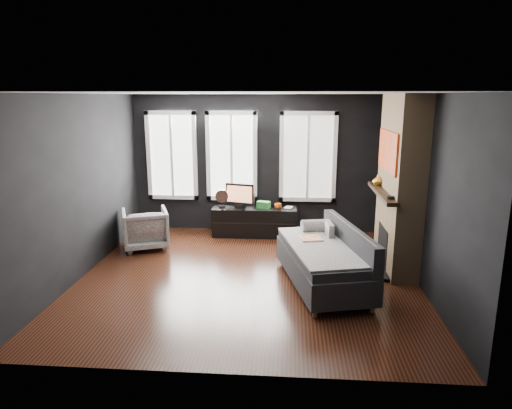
# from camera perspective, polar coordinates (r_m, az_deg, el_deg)

# --- Properties ---
(floor) EXTENTS (5.00, 5.00, 0.00)m
(floor) POSITION_cam_1_polar(r_m,az_deg,el_deg) (6.99, -1.02, -8.96)
(floor) COLOR black
(floor) RESTS_ON ground
(ceiling) EXTENTS (5.00, 5.00, 0.00)m
(ceiling) POSITION_cam_1_polar(r_m,az_deg,el_deg) (6.47, -1.12, 13.75)
(ceiling) COLOR white
(ceiling) RESTS_ON ground
(wall_back) EXTENTS (5.00, 0.02, 2.70)m
(wall_back) POSITION_cam_1_polar(r_m,az_deg,el_deg) (9.05, 0.44, 5.09)
(wall_back) COLOR black
(wall_back) RESTS_ON ground
(wall_left) EXTENTS (0.02, 5.00, 2.70)m
(wall_left) POSITION_cam_1_polar(r_m,az_deg,el_deg) (7.27, -21.09, 2.12)
(wall_left) COLOR black
(wall_left) RESTS_ON ground
(wall_right) EXTENTS (0.02, 5.00, 2.70)m
(wall_right) POSITION_cam_1_polar(r_m,az_deg,el_deg) (6.83, 20.30, 1.50)
(wall_right) COLOR black
(wall_right) RESTS_ON ground
(windows) EXTENTS (4.00, 0.16, 1.76)m
(windows) POSITION_cam_1_polar(r_m,az_deg,el_deg) (8.96, -2.49, 11.61)
(windows) COLOR white
(windows) RESTS_ON wall_back
(fireplace) EXTENTS (0.70, 1.62, 2.70)m
(fireplace) POSITION_cam_1_polar(r_m,az_deg,el_deg) (7.35, 17.56, 2.51)
(fireplace) COLOR #93724C
(fireplace) RESTS_ON floor
(sofa) EXTENTS (1.47, 2.22, 0.88)m
(sofa) POSITION_cam_1_polar(r_m,az_deg,el_deg) (6.59, 8.38, -6.45)
(sofa) COLOR #262629
(sofa) RESTS_ON floor
(stripe_pillow) EXTENTS (0.12, 0.35, 0.34)m
(stripe_pillow) POSITION_cam_1_polar(r_m,az_deg,el_deg) (6.99, 9.12, -3.64)
(stripe_pillow) COLOR gray
(stripe_pillow) RESTS_ON sofa
(armchair) EXTENTS (0.97, 0.94, 0.78)m
(armchair) POSITION_cam_1_polar(r_m,az_deg,el_deg) (8.36, -13.68, -2.72)
(armchair) COLOR white
(armchair) RESTS_ON floor
(media_console) EXTENTS (1.62, 0.52, 0.56)m
(media_console) POSITION_cam_1_polar(r_m,az_deg,el_deg) (8.89, -0.17, -2.13)
(media_console) COLOR black
(media_console) RESTS_ON floor
(monitor) EXTENTS (0.60, 0.28, 0.53)m
(monitor) POSITION_cam_1_polar(r_m,az_deg,el_deg) (8.79, -2.02, 1.33)
(monitor) COLOR black
(monitor) RESTS_ON media_console
(desk_fan) EXTENTS (0.26, 0.26, 0.36)m
(desk_fan) POSITION_cam_1_polar(r_m,az_deg,el_deg) (8.83, -4.28, 0.80)
(desk_fan) COLOR gray
(desk_fan) RESTS_ON media_console
(mug) EXTENTS (0.16, 0.14, 0.13)m
(mug) POSITION_cam_1_polar(r_m,az_deg,el_deg) (8.72, 2.76, -0.11)
(mug) COLOR #D55D18
(mug) RESTS_ON media_console
(book) EXTENTS (0.15, 0.05, 0.20)m
(book) POSITION_cam_1_polar(r_m,az_deg,el_deg) (8.81, 3.66, 0.26)
(book) COLOR #C6B198
(book) RESTS_ON media_console
(storage_box) EXTENTS (0.27, 0.22, 0.13)m
(storage_box) POSITION_cam_1_polar(r_m,az_deg,el_deg) (8.77, 0.96, -0.02)
(storage_box) COLOR #2A732C
(storage_box) RESTS_ON media_console
(mantel_vase) EXTENTS (0.22, 0.23, 0.17)m
(mantel_vase) POSITION_cam_1_polar(r_m,az_deg,el_deg) (7.74, 15.01, 2.94)
(mantel_vase) COLOR gold
(mantel_vase) RESTS_ON fireplace
(mantel_clock) EXTENTS (0.13, 0.13, 0.04)m
(mantel_clock) POSITION_cam_1_polar(r_m,az_deg,el_deg) (6.79, 16.47, 0.85)
(mantel_clock) COLOR black
(mantel_clock) RESTS_ON fireplace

